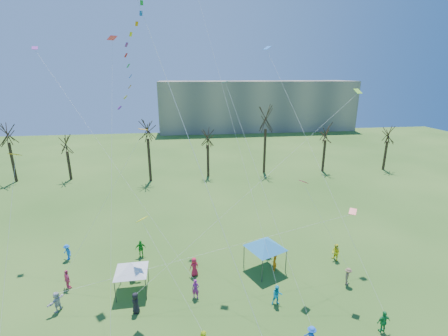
{
  "coord_description": "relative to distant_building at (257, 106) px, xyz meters",
  "views": [
    {
      "loc": [
        -1.39,
        -15.18,
        17.19
      ],
      "look_at": [
        1.31,
        5.0,
        11.0
      ],
      "focal_mm": 25.0,
      "sensor_mm": 36.0,
      "label": 1
    }
  ],
  "objects": [
    {
      "name": "small_kites_aloft",
      "position": [
        -21.77,
        -71.31,
        5.84
      ],
      "size": [
        30.34,
        18.4,
        35.47
      ],
      "color": "#FFA50D",
      "rests_on": "ground"
    },
    {
      "name": "big_box_kite",
      "position": [
        -26.2,
        -75.42,
        10.93
      ],
      "size": [
        4.59,
        5.95,
        23.69
      ],
      "color": "red",
      "rests_on": "ground"
    },
    {
      "name": "canopy_tent_white",
      "position": [
        -27.95,
        -74.73,
        -5.22
      ],
      "size": [
        3.59,
        3.59,
        2.69
      ],
      "color": "#3F3F44",
      "rests_on": "ground"
    },
    {
      "name": "bare_tree_row",
      "position": [
        -19.94,
        -45.3,
        -0.03
      ],
      "size": [
        69.75,
        8.69,
        12.39
      ],
      "color": "black",
      "rests_on": "ground"
    },
    {
      "name": "distant_building",
      "position": [
        0.0,
        0.0,
        0.0
      ],
      "size": [
        60.0,
        14.0,
        15.0
      ],
      "primitive_type": "cube",
      "color": "gray",
      "rests_on": "ground"
    },
    {
      "name": "canopy_tent_blue",
      "position": [
        -16.45,
        -73.2,
        -4.86
      ],
      "size": [
        3.79,
        3.79,
        3.11
      ],
      "color": "#3F3F44",
      "rests_on": "ground"
    },
    {
      "name": "festival_crowd",
      "position": [
        -23.62,
        -76.13,
        -6.67
      ],
      "size": [
        26.47,
        13.79,
        1.81
      ],
      "color": "#E2471C",
      "rests_on": "ground"
    }
  ]
}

